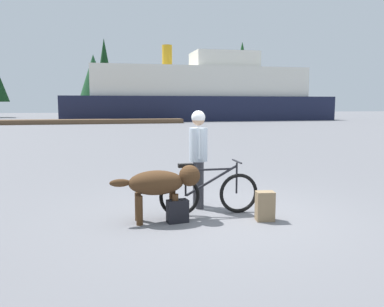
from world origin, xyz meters
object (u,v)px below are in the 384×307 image
backpack (265,206)px  handbag_pannier (178,211)px  dog (162,184)px  ferry_boat (200,95)px  bicycle (209,193)px  person_cyclist (198,150)px

backpack → handbag_pannier: size_ratio=1.31×
dog → ferry_boat: bearing=75.3°
handbag_pannier → dog: bearing=154.4°
bicycle → dog: 0.87m
dog → handbag_pannier: 0.49m
person_cyclist → handbag_pannier: bearing=-122.7°
backpack → ferry_boat: size_ratio=0.02×
person_cyclist → ferry_boat: 38.51m
handbag_pannier → ferry_boat: 39.48m
dog → ferry_boat: size_ratio=0.05×
dog → ferry_boat: ferry_boat is taller
bicycle → backpack: size_ratio=3.62×
bicycle → ferry_boat: ferry_boat is taller
person_cyclist → backpack: person_cyclist is taller
bicycle → dog: size_ratio=1.20×
bicycle → handbag_pannier: 0.69m
backpack → ferry_boat: 39.37m
dog → handbag_pannier: (0.23, -0.11, -0.42)m
handbag_pannier → ferry_boat: bearing=75.7°
bicycle → backpack: (0.77, -0.52, -0.14)m
bicycle → handbag_pannier: size_ratio=4.74×
backpack → person_cyclist: bearing=128.8°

